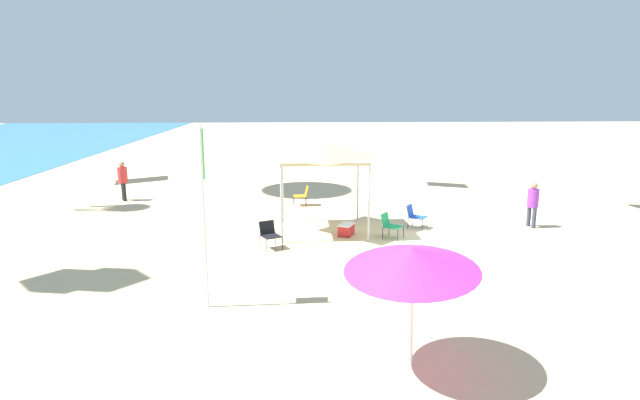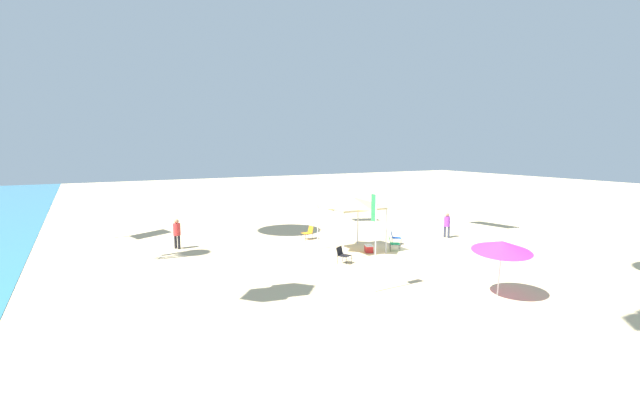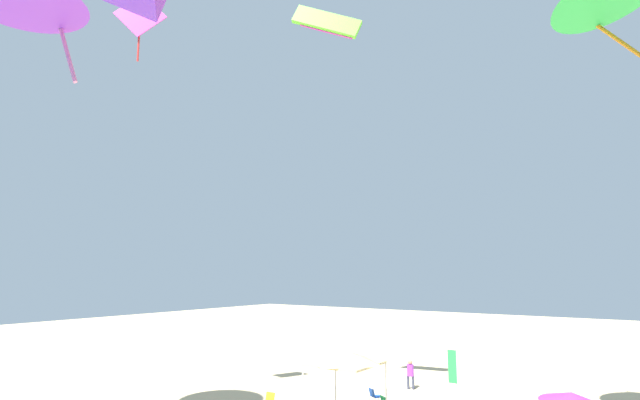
# 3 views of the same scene
# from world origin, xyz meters

# --- Properties ---
(canopy_tent) EXTENTS (2.87, 2.89, 3.10)m
(canopy_tent) POSITION_xyz_m (1.52, 3.51, 2.77)
(canopy_tent) COLOR #B7B7BC
(canopy_tent) RESTS_ON ground
(beach_umbrella) EXTENTS (2.32, 2.30, 2.42)m
(beach_umbrella) POSITION_xyz_m (-7.67, 2.48, 2.05)
(beach_umbrella) COLOR silver
(beach_umbrella) RESTS_ON ground
(folding_chair_facing_ocean) EXTENTS (0.76, 0.80, 0.82)m
(folding_chair_facing_ocean) POSITION_xyz_m (1.76, 0.25, 0.47)
(folding_chair_facing_ocean) COLOR black
(folding_chair_facing_ocean) RESTS_ON ground
(folding_chair_left_of_tent) EXTENTS (0.58, 0.66, 0.82)m
(folding_chair_left_of_tent) POSITION_xyz_m (5.53, 4.17, 0.47)
(folding_chair_left_of_tent) COLOR black
(folding_chair_left_of_tent) RESTS_ON ground
(banner_flag) EXTENTS (0.36, 0.06, 4.09)m
(banner_flag) POSITION_xyz_m (-4.73, 6.40, 2.45)
(banner_flag) COLOR silver
(banner_flag) RESTS_ON ground
(person_near_umbrella) EXTENTS (0.42, 0.38, 1.61)m
(person_near_umbrella) POSITION_xyz_m (1.68, -3.91, 0.95)
(person_near_umbrella) COLOR #33384C
(person_near_umbrella) RESTS_ON ground
(kite_diamond_magenta) EXTENTS (1.95, 1.75, 3.66)m
(kite_diamond_magenta) POSITION_xyz_m (9.29, 9.83, 19.03)
(kite_diamond_magenta) COLOR #E02D9E
(kite_parafoil_lime) EXTENTS (3.43, 1.98, 2.26)m
(kite_parafoil_lime) POSITION_xyz_m (2.74, 3.13, 19.76)
(kite_parafoil_lime) COLOR #66D82D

